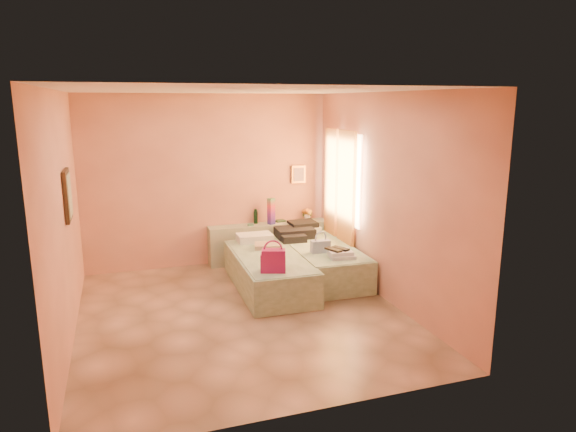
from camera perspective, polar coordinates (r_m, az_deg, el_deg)
name	(u,v)px	position (r m, az deg, el deg)	size (l,w,h in m)	color
ground	(242,314)	(6.73, -5.12, -10.83)	(4.50, 4.50, 0.00)	tan
room_walls	(245,170)	(6.84, -4.84, 5.13)	(4.02, 4.51, 2.81)	#EA9F7D
headboard_ledge	(269,242)	(8.78, -2.15, -2.91)	(2.05, 0.30, 0.65)	#949F82
bed_left	(269,272)	(7.51, -2.12, -6.21)	(0.90, 2.00, 0.50)	#B3CFA6
bed_right	(320,261)	(8.01, 3.60, -5.01)	(0.90, 2.00, 0.50)	#B3CFA6
water_bottle	(256,217)	(8.69, -3.62, -0.07)	(0.07, 0.07, 0.24)	#12321B
rainbow_box	(271,211)	(8.61, -1.88, 0.53)	(0.10, 0.10, 0.44)	#9E1355
small_dish	(250,225)	(8.56, -4.19, -1.00)	(0.11, 0.11, 0.03)	#457F62
green_book	(280,221)	(8.83, -0.90, -0.53)	(0.17, 0.12, 0.03)	#22402B
flower_vase	(307,213)	(8.92, 2.16, 0.30)	(0.19, 0.19, 0.25)	white
magenta_handbag	(273,260)	(6.70, -1.66, -4.95)	(0.32, 0.18, 0.30)	#9E1355
khaki_garment	(267,246)	(7.81, -2.32, -3.31)	(0.37, 0.30, 0.06)	tan
clothes_pile	(298,231)	(8.41, 1.10, -1.67)	(0.66, 0.66, 0.20)	black
blue_handbag	(320,246)	(7.56, 3.63, -3.39)	(0.28, 0.12, 0.18)	#41619D
towel_stack	(342,254)	(7.36, 6.00, -4.22)	(0.35, 0.30, 0.10)	silver
sandal_pair	(337,249)	(7.36, 5.49, -3.70)	(0.20, 0.26, 0.03)	black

